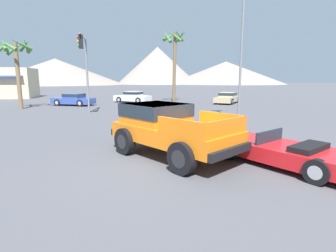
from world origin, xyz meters
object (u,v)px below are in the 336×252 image
Objects in this scene: parked_car_tan at (227,98)px; palm_tree_leaning at (174,48)px; street_lamp_post at (242,37)px; parked_car_blue at (74,99)px; orange_pickup_truck at (167,126)px; traffic_light_main at (84,60)px; parked_car_white at (133,97)px; palm_tree_tall at (16,55)px; red_convertible_car at (283,152)px.

palm_tree_leaning is at bearing 17.40° from parked_car_tan.
parked_car_blue is at bearing 133.21° from street_lamp_post.
orange_pickup_truck is at bearing -131.96° from street_lamp_post.
orange_pickup_truck is 1.10× the size of parked_car_tan.
parked_car_blue is at bearing -163.76° from traffic_light_main.
street_lamp_post is (5.86, -15.15, 4.49)m from parked_car_white.
palm_tree_tall reaches higher than traffic_light_main.
palm_tree_tall is (-4.18, -2.46, 4.09)m from parked_car_blue.
palm_tree_leaning is at bearing -63.72° from parked_car_white.
palm_tree_tall is at bearing -164.71° from palm_tree_leaning.
street_lamp_post is at bearing -85.28° from palm_tree_leaning.
parked_car_blue is 6.34m from palm_tree_tall.
palm_tree_tall is at bearing 89.03° from orange_pickup_truck.
parked_car_blue is at bearing 36.45° from parked_car_tan.
parked_car_blue is 0.52× the size of street_lamp_post.
parked_car_white is at bearing 170.76° from palm_tree_leaning.
parked_car_tan is at bearing 43.40° from red_convertible_car.
palm_tree_leaning is at bearing 94.72° from street_lamp_post.
parked_car_blue is at bearing 75.12° from orange_pickup_truck.
parked_car_white is 11.12m from traffic_light_main.
palm_tree_leaning is at bearing 58.95° from red_convertible_car.
orange_pickup_truck is 9.53m from street_lamp_post.
parked_car_white is at bearing 157.96° from traffic_light_main.
red_convertible_car is 1.04× the size of parked_car_blue.
palm_tree_tall is (-6.33, 4.95, 0.63)m from traffic_light_main.
street_lamp_post is 1.40× the size of palm_tree_tall.
red_convertible_car is 23.46m from palm_tree_tall.
parked_car_tan is 16.25m from traffic_light_main.
orange_pickup_truck is 0.63× the size of palm_tree_leaning.
orange_pickup_truck is 20.15m from parked_car_blue.
parked_car_blue is at bearing 86.61° from red_convertible_car.
street_lamp_post is 14.47m from palm_tree_leaning.
orange_pickup_truck reaches higher than parked_car_tan.
parked_car_tan is at bearing -70.27° from parked_car_white.
palm_tree_leaning reaches higher than traffic_light_main.
parked_car_tan is 0.57× the size of palm_tree_leaning.
orange_pickup_truck is at bearing 19.11° from traffic_light_main.
parked_car_blue is (-9.64, 20.93, 0.20)m from red_convertible_car.
parked_car_white is at bearing 70.45° from red_convertible_car.
palm_tree_leaning is (-5.67, 2.16, 5.43)m from parked_car_tan.
palm_tree_leaning reaches higher than parked_car_blue.
red_convertible_car is 9.72m from street_lamp_post.
traffic_light_main is 12.66m from palm_tree_leaning.
orange_pickup_truck is 12.81m from traffic_light_main.
palm_tree_leaning is (10.80, 1.63, 5.42)m from parked_car_blue.
traffic_light_main is (-4.07, 11.76, 3.03)m from orange_pickup_truck.
parked_car_blue reaches higher than parked_car_tan.
traffic_light_main is (-7.49, 13.52, 3.66)m from red_convertible_car.
palm_tree_leaning is (8.64, 9.04, 1.97)m from traffic_light_main.
palm_tree_tall is at bearing 147.48° from street_lamp_post.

